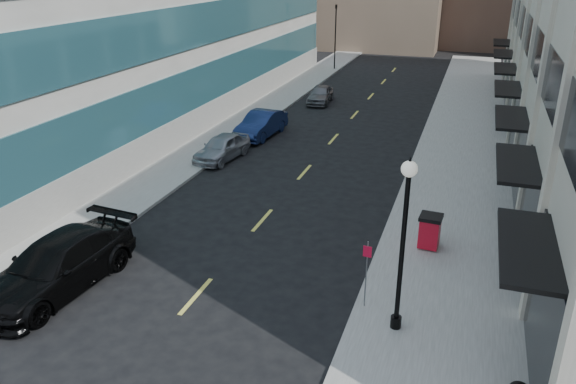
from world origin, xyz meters
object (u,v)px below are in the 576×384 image
Objects in this scene: trash_bin at (430,230)px; sign_post at (367,265)px; car_silver_sedan at (222,147)px; lamppost at (404,232)px; car_grey_sedan at (320,94)px; traffic_signal at (336,9)px; car_blue_sedan at (261,124)px; car_black_pickup at (57,265)px.

sign_post is (-1.50, -4.53, 0.75)m from trash_bin.
lamppost is at bearing -40.22° from car_silver_sedan.
sign_post reaches higher than car_grey_sedan.
lamppost reaches higher than sign_post.
trash_bin is at bearing -23.59° from car_silver_sedan.
sign_post is at bearing 144.24° from lamppost.
sign_post is (8.50, -25.60, 0.94)m from car_grey_sedan.
traffic_signal is at bearing 98.96° from car_silver_sedan.
car_grey_sedan is (1.13, 9.43, -0.09)m from car_blue_sedan.
sign_post is at bearing 16.87° from car_black_pickup.
lamppost reaches higher than car_black_pickup.
sign_post is at bearing -76.15° from car_grey_sedan.
lamppost is (-0.42, -5.30, 2.38)m from trash_bin.
car_blue_sedan is 2.06× the size of sign_post.
car_grey_sedan is at bearing 112.51° from sign_post.
car_grey_sedan is 28.18m from lamppost.
car_silver_sedan is 14.18m from car_grey_sedan.
trash_bin is at bearing -69.14° from car_grey_sedan.
car_grey_sedan is 23.33m from trash_bin.
trash_bin is (12.30, -34.51, -4.87)m from traffic_signal.
car_blue_sedan is at bearing 122.28° from lamppost.
car_silver_sedan is at bearing 132.27° from lamppost.
traffic_signal is at bearing 97.88° from car_blue_sedan.
car_grey_sedan is (1.60, 14.08, -0.02)m from car_silver_sedan.
car_black_pickup is 11.16m from lamppost.
lamppost is at bearing -90.12° from trash_bin.
car_grey_sedan is at bearing 93.04° from car_black_pickup.
sign_post reaches higher than trash_bin.
traffic_signal is 1.33× the size of lamppost.
trash_bin is 0.58× the size of sign_post.
lamppost reaches higher than trash_bin.
car_black_pickup is 1.48× the size of car_silver_sedan.
trash_bin reaches higher than car_grey_sedan.
traffic_signal is 41.27m from car_black_pickup.
car_blue_sedan is 16.11m from trash_bin.
car_grey_sedan is 1.74× the size of sign_post.
car_grey_sedan is at bearing 91.02° from car_silver_sedan.
traffic_signal reaches higher than trash_bin.
car_silver_sedan is 1.80× the size of sign_post.
lamppost is at bearing 11.76° from car_black_pickup.
car_blue_sedan is (0.14, 18.11, -0.10)m from car_black_pickup.
traffic_signal reaches higher than car_blue_sedan.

